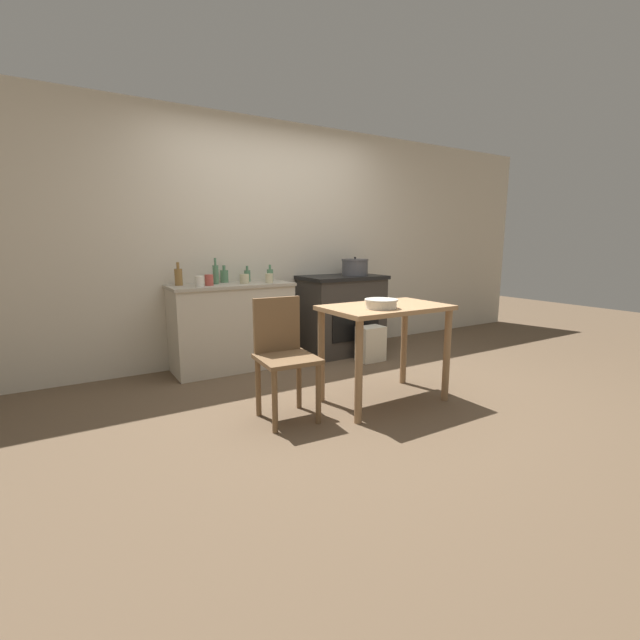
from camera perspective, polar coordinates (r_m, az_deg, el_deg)
name	(u,v)px	position (r m, az deg, el deg)	size (l,w,h in m)	color
ground_plane	(353,395)	(3.68, 4.47, -9.99)	(14.00, 14.00, 0.00)	brown
wall_back	(271,242)	(4.82, -6.54, 10.28)	(8.00, 0.07, 2.55)	beige
counter_cabinet	(232,326)	(4.42, -11.62, -0.83)	(1.21, 0.52, 0.87)	beige
stove	(341,314)	(4.96, 2.87, 0.78)	(0.93, 0.62, 0.90)	#38332D
work_table	(385,323)	(3.42, 8.68, -0.41)	(0.97, 0.60, 0.78)	#A87F56
chair	(283,353)	(3.12, -4.89, -4.46)	(0.42, 0.42, 0.88)	brown
flour_sack	(371,344)	(4.67, 6.77, -3.16)	(0.28, 0.20, 0.38)	beige
stock_pot	(355,267)	(4.96, 4.68, 7.05)	(0.31, 0.31, 0.21)	#4C4C51
mixing_bowl_large	(381,303)	(3.24, 8.16, 2.25)	(0.25, 0.25, 0.07)	silver
bottle_far_left	(247,275)	(4.57, -9.67, 5.87)	(0.06, 0.06, 0.16)	#517F5B
bottle_left	(178,277)	(4.31, -18.35, 5.53)	(0.07, 0.07, 0.22)	olive
bottle_mid_left	(270,275)	(4.61, -6.68, 6.03)	(0.07, 0.07, 0.17)	#517F5B
bottle_center_left	(224,276)	(4.50, -12.65, 5.76)	(0.08, 0.08, 0.18)	#517F5B
bottle_center	(216,274)	(4.36, -13.74, 5.98)	(0.06, 0.06, 0.26)	#517F5B
cup_center_right	(209,280)	(4.22, -14.58, 5.17)	(0.08, 0.08, 0.10)	#B74C42
cup_mid_right	(245,279)	(4.36, -10.03, 5.43)	(0.09, 0.09, 0.09)	beige
cup_right	(199,281)	(4.12, -15.80, 4.97)	(0.08, 0.08, 0.10)	silver
cup_far_right	(269,278)	(4.37, -6.79, 5.54)	(0.08, 0.08, 0.10)	beige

